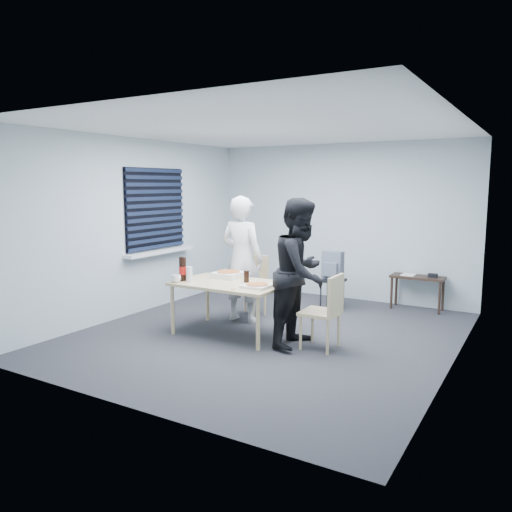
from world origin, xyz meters
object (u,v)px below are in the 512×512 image
Objects in this scene: chair_right at (327,307)px; mug_a at (176,279)px; stool at (332,286)px; soda_bottle at (183,269)px; mug_b at (247,276)px; dining_table at (230,287)px; side_table at (418,281)px; chair_far at (252,281)px; person_white at (242,259)px; person_black at (301,273)px; backpack at (332,266)px.

chair_right reaches higher than mug_a.
stool is 1.56× the size of soda_bottle.
mug_b reaches higher than stool.
chair_right is at bearing -70.09° from stool.
mug_b is 0.84m from soda_bottle.
mug_b is (0.07, 0.29, 0.11)m from dining_table.
dining_table is 13.98× the size of mug_b.
dining_table is 1.76× the size of side_table.
stool is at bearing 109.91° from chair_right.
person_white is at bearing -83.21° from chair_far.
soda_bottle is (-1.56, -0.28, -0.06)m from person_black.
chair_right is 8.90× the size of mug_b.
chair_right is 2.51m from side_table.
mug_b is (-0.59, -1.56, 0.03)m from backpack.
stool is at bearing 58.60° from soda_bottle.
person_black reaches higher than soda_bottle.
stool is (-1.13, -0.67, -0.08)m from side_table.
chair_far is 0.78m from mug_b.
backpack is at bearing -149.03° from side_table.
person_white is (-1.52, 0.56, 0.37)m from chair_right.
side_table is (0.48, 2.46, -0.06)m from chair_right.
chair_far is 7.24× the size of mug_a.
chair_far is at bearing 149.80° from chair_right.
side_table is 1.65× the size of stool.
mug_b is (-0.89, 0.22, -0.16)m from person_black.
mug_a is (-0.35, -1.31, 0.22)m from chair_far.
side_table is 1.84× the size of backpack.
backpack is at bearing 44.02° from chair_far.
dining_table is 1.32m from chair_right.
person_black is at bearing -36.48° from chair_far.
dining_table is 1.57× the size of chair_far.
dining_table is at bearing 94.12° from person_black.
person_white is at bearing 67.75° from mug_a.
backpack is 1.40× the size of soda_bottle.
chair_right is at bearing -30.20° from chair_far.
side_table is (1.79, 2.52, -0.17)m from dining_table.
stool is 0.32m from backpack.
person_white is at bearing -125.00° from stool.
person_black is (-0.35, 0.01, 0.37)m from chair_right.
dining_table is at bearing -109.60° from stool.
person_black reaches higher than stool.
mug_a is at bearing 67.75° from person_white.
dining_table is at bearing 108.40° from person_white.
chair_far reaches higher than side_table.
backpack is (-0.65, 1.79, 0.18)m from chair_right.
person_white reaches higher than mug_a.
person_white is at bearing 130.00° from mug_b.
person_black is 2.62m from side_table.
person_black is 4.09× the size of backpack.
stool is at bearing -149.52° from side_table.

